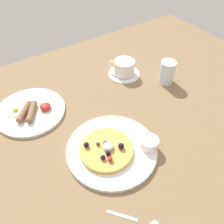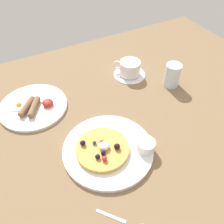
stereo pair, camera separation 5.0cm
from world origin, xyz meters
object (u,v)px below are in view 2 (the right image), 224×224
(water_glass, at_px, (172,75))
(syrup_ramekin, at_px, (146,145))
(coffee_cup, at_px, (130,68))
(teaspoon, at_px, (131,224))
(pancake_plate, at_px, (108,149))
(breakfast_plate, at_px, (33,106))
(coffee_saucer, at_px, (129,74))

(water_glass, bearing_deg, syrup_ramekin, -140.72)
(coffee_cup, height_order, teaspoon, coffee_cup)
(pancake_plate, distance_m, breakfast_plate, 0.35)
(pancake_plate, xyz_separation_m, coffee_cup, (0.27, 0.32, 0.03))
(water_glass, bearing_deg, coffee_saucer, 129.81)
(coffee_saucer, xyz_separation_m, coffee_cup, (-0.00, 0.00, 0.04))
(breakfast_plate, xyz_separation_m, coffee_cup, (0.43, 0.01, 0.03))
(breakfast_plate, bearing_deg, syrup_ramekin, -54.80)
(syrup_ramekin, relative_size, coffee_saucer, 0.42)
(pancake_plate, bearing_deg, teaspoon, -103.42)
(syrup_ramekin, distance_m, coffee_saucer, 0.41)
(breakfast_plate, xyz_separation_m, teaspoon, (0.10, -0.54, -0.00))
(teaspoon, xyz_separation_m, water_glass, (0.44, 0.40, 0.05))
(pancake_plate, relative_size, syrup_ramekin, 4.93)
(coffee_saucer, distance_m, coffee_cup, 0.04)
(breakfast_plate, distance_m, coffee_saucer, 0.43)
(pancake_plate, height_order, syrup_ramekin, syrup_ramekin)
(coffee_cup, bearing_deg, breakfast_plate, -179.30)
(coffee_saucer, height_order, water_glass, water_glass)
(pancake_plate, distance_m, coffee_saucer, 0.42)
(pancake_plate, relative_size, coffee_saucer, 2.08)
(pancake_plate, height_order, coffee_cup, coffee_cup)
(syrup_ramekin, xyz_separation_m, breakfast_plate, (-0.26, 0.37, -0.02))
(coffee_saucer, distance_m, water_glass, 0.19)
(water_glass, bearing_deg, breakfast_plate, 166.04)
(water_glass, bearing_deg, teaspoon, -137.61)
(breakfast_plate, bearing_deg, coffee_cup, 0.70)
(teaspoon, bearing_deg, breakfast_plate, 100.72)
(syrup_ramekin, height_order, water_glass, water_glass)
(coffee_cup, relative_size, teaspoon, 0.93)
(pancake_plate, relative_size, teaspoon, 2.64)
(teaspoon, distance_m, water_glass, 0.60)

